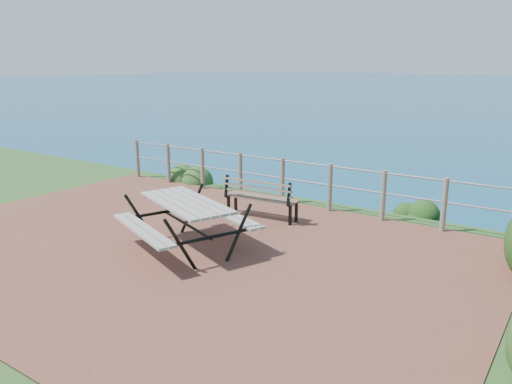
{
  "coord_description": "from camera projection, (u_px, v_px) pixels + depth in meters",
  "views": [
    {
      "loc": [
        5.57,
        -5.77,
        3.0
      ],
      "look_at": [
        0.61,
        1.45,
        0.75
      ],
      "focal_mm": 35.0,
      "sensor_mm": 36.0,
      "label": 1
    }
  ],
  "objects": [
    {
      "name": "safety_railing",
      "position": [
        282.0,
        178.0,
        10.94
      ],
      "size": [
        9.4,
        0.1,
        1.0
      ],
      "color": "#6B5B4C",
      "rests_on": "ground"
    },
    {
      "name": "picnic_table",
      "position": [
        187.0,
        220.0,
        8.17
      ],
      "size": [
        2.11,
        1.59,
        0.82
      ],
      "rotation": [
        0.0,
        0.0,
        -0.38
      ],
      "color": "gray",
      "rests_on": "ground"
    },
    {
      "name": "park_bench",
      "position": [
        262.0,
        192.0,
        9.83
      ],
      "size": [
        1.52,
        0.51,
        0.84
      ],
      "rotation": [
        0.0,
        0.0,
        0.09
      ],
      "color": "brown",
      "rests_on": "ground"
    },
    {
      "name": "shrub_lip_west",
      "position": [
        193.0,
        180.0,
        13.29
      ],
      "size": [
        0.87,
        0.87,
        0.65
      ],
      "primitive_type": "ellipsoid",
      "color": "#254A1B",
      "rests_on": "ground"
    },
    {
      "name": "shrub_lip_east",
      "position": [
        414.0,
        212.0,
        10.4
      ],
      "size": [
        0.73,
        0.73,
        0.46
      ],
      "primitive_type": "ellipsoid",
      "color": "#113A12",
      "rests_on": "ground"
    },
    {
      "name": "ground",
      "position": [
        178.0,
        248.0,
        8.41
      ],
      "size": [
        10.0,
        7.0,
        0.12
      ],
      "primitive_type": "cube",
      "color": "brown",
      "rests_on": "ground"
    }
  ]
}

